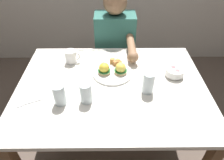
% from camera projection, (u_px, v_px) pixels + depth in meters
% --- Properties ---
extents(ground_plane, '(6.00, 6.00, 0.00)m').
position_uv_depth(ground_plane, '(112.00, 149.00, 1.78)').
color(ground_plane, brown).
extents(dining_table, '(1.20, 0.90, 0.74)m').
position_uv_depth(dining_table, '(112.00, 97.00, 1.38)').
color(dining_table, white).
rests_on(dining_table, ground_plane).
extents(eggs_benedict_plate, '(0.27, 0.27, 0.09)m').
position_uv_depth(eggs_benedict_plate, '(112.00, 70.00, 1.38)').
color(eggs_benedict_plate, white).
rests_on(eggs_benedict_plate, dining_table).
extents(fruit_bowl, '(0.12, 0.12, 0.06)m').
position_uv_depth(fruit_bowl, '(175.00, 72.00, 1.36)').
color(fruit_bowl, white).
rests_on(fruit_bowl, dining_table).
extents(coffee_mug, '(0.11, 0.08, 0.09)m').
position_uv_depth(coffee_mug, '(71.00, 56.00, 1.47)').
color(coffee_mug, white).
rests_on(coffee_mug, dining_table).
extents(fork, '(0.15, 0.08, 0.00)m').
position_uv_depth(fork, '(28.00, 103.00, 1.18)').
color(fork, silver).
rests_on(fork, dining_table).
extents(water_glass_near, '(0.07, 0.07, 0.14)m').
position_uv_depth(water_glass_near, '(148.00, 84.00, 1.22)').
color(water_glass_near, silver).
rests_on(water_glass_near, dining_table).
extents(water_glass_far, '(0.07, 0.07, 0.13)m').
position_uv_depth(water_glass_far, '(86.00, 94.00, 1.16)').
color(water_glass_far, silver).
rests_on(water_glass_far, dining_table).
extents(water_glass_extra, '(0.07, 0.07, 0.13)m').
position_uv_depth(water_glass_extra, '(60.00, 95.00, 1.15)').
color(water_glass_extra, silver).
rests_on(water_glass_extra, dining_table).
extents(diner_person, '(0.34, 0.54, 1.14)m').
position_uv_depth(diner_person, '(115.00, 48.00, 1.83)').
color(diner_person, '#33333D').
rests_on(diner_person, ground_plane).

